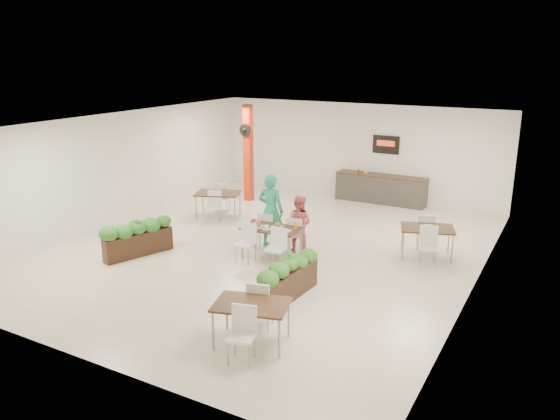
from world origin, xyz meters
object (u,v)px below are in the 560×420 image
Objects in this scene: main_table at (271,232)px; planter_right at (289,276)px; diner_man at (271,211)px; planter_left at (138,236)px; red_column at (248,152)px; service_counter at (381,188)px; side_table_b at (427,232)px; side_table_a at (218,196)px; side_table_c at (251,310)px; diner_woman at (299,224)px.

planter_right reaches higher than main_table.
diner_man reaches higher than planter_right.
planter_left is at bearing 175.04° from planter_right.
red_column reaches higher than service_counter.
planter_left is at bearing -170.06° from side_table_b.
red_column reaches higher than main_table.
planter_right is 1.16× the size of side_table_a.
side_table_c is at bearing -64.82° from main_table.
diner_man reaches higher than side_table_c.
red_column is 1.93× the size of side_table_a.
planter_right is at bearing -51.95° from red_column.
diner_woman is at bearing -43.99° from red_column.
planter_right is at bearing -51.76° from main_table.
side_table_b is (6.21, 3.35, 0.13)m from planter_left.
red_column is 1.65× the size of planter_right.
service_counter is 8.43m from planter_left.
side_table_c is at bearing 104.30° from diner_woman.
planter_left is 3.71m from side_table_a.
main_table is 2.42m from planter_right.
diner_man is at bearing 100.25° from side_table_c.
main_table is 0.83m from diner_man.
red_column reaches higher than side_table_c.
side_table_b and side_table_c have the same top height.
side_table_b is (3.70, 1.18, -0.32)m from diner_man.
service_counter is at bearing 24.62° from side_table_a.
service_counter is at bearing -103.88° from diner_man.
side_table_b is at bearing 28.36° from planter_left.
side_table_a is at bearing 158.42° from side_table_b.
planter_left is 7.06m from side_table_b.
service_counter is at bearing 25.00° from red_column.
planter_right is at bearing -84.18° from service_counter.
service_counter reaches higher than diner_woman.
side_table_a is (-2.73, 1.53, -0.32)m from diner_man.
red_column is 4.69m from diner_man.
side_table_b is at bearing -20.05° from red_column.
main_table is at bearing -56.49° from side_table_a.
planter_left is (0.42, -5.77, -1.14)m from red_column.
side_table_c is (5.09, -8.03, -1.01)m from red_column.
red_column is 4.56m from service_counter.
diner_woman is (0.80, 0.00, -0.23)m from diner_man.
service_counter is 1.80× the size of side_table_b.
side_table_c is (1.36, -4.42, -0.10)m from diner_woman.
planter_right is 6.16m from side_table_a.
main_table and side_table_c have the same top height.
planter_right is at bearing -134.37° from side_table_b.
red_column is at bearing 94.19° from planter_left.
side_table_c is at bearing -57.60° from red_column.
diner_woman is at bearing -44.91° from side_table_a.
diner_man reaches higher than planter_left.
diner_woman is (0.41, 0.66, 0.09)m from main_table.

